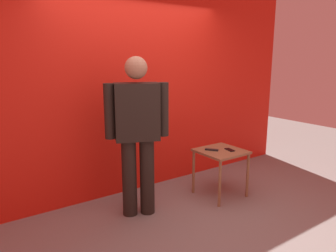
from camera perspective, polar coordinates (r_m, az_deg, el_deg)
name	(u,v)px	position (r m, az deg, el deg)	size (l,w,h in m)	color
ground_plane	(201,226)	(3.63, 5.95, -17.47)	(12.00, 12.00, 0.00)	gray
back_wall_red	(137,69)	(4.26, -5.64, 10.17)	(5.43, 0.12, 3.29)	red
standing_person	(137,129)	(3.54, -5.54, -0.58)	(0.70, 0.41, 1.81)	black
side_table	(221,157)	(4.20, 9.47, -5.50)	(0.56, 0.56, 0.62)	olive
cell_phone	(230,150)	(4.20, 11.03, -4.22)	(0.07, 0.14, 0.01)	black
tv_remote	(212,150)	(4.14, 7.84, -4.25)	(0.04, 0.17, 0.02)	black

